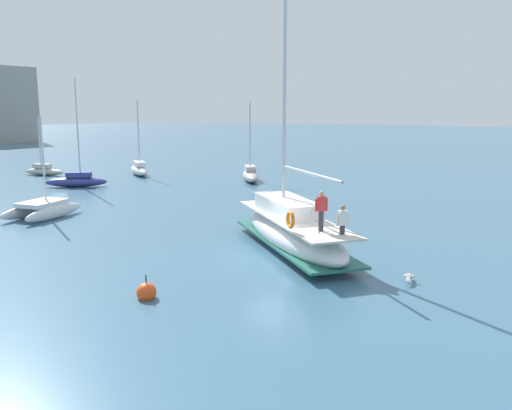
# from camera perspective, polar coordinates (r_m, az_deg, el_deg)

# --- Properties ---
(ground_plane) EXTENTS (400.00, 400.00, 0.00)m
(ground_plane) POSITION_cam_1_polar(r_m,az_deg,el_deg) (21.92, 1.97, -5.84)
(ground_plane) COLOR #38607A
(main_sailboat) EXTENTS (7.66, 9.13, 14.20)m
(main_sailboat) POSITION_cam_1_polar(r_m,az_deg,el_deg) (23.18, 3.98, -2.62)
(main_sailboat) COLOR silver
(main_sailboat) RESTS_ON ground
(moored_sloop_near) EXTENTS (5.05, 3.41, 5.80)m
(moored_sloop_near) POSITION_cam_1_polar(r_m,az_deg,el_deg) (32.48, -22.30, -0.34)
(moored_sloop_near) COLOR silver
(moored_sloop_near) RESTS_ON ground
(moored_sloop_far) EXTENTS (4.15, 5.42, 7.04)m
(moored_sloop_far) POSITION_cam_1_polar(r_m,az_deg,el_deg) (51.35, -12.64, 3.86)
(moored_sloop_far) COLOR white
(moored_sloop_far) RESTS_ON ground
(moored_catamaran) EXTENTS (2.35, 4.32, 5.46)m
(moored_catamaran) POSITION_cam_1_polar(r_m,az_deg,el_deg) (53.75, -22.14, 3.51)
(moored_catamaran) COLOR #B7B2A8
(moored_catamaran) RESTS_ON ground
(moored_cutter_left) EXTENTS (5.02, 4.62, 6.87)m
(moored_cutter_left) POSITION_cam_1_polar(r_m,az_deg,el_deg) (45.85, -0.62, 3.36)
(moored_cutter_left) COLOR #B7B2A8
(moored_cutter_left) RESTS_ON ground
(moored_cutter_right) EXTENTS (4.11, 4.43, 8.64)m
(moored_cutter_right) POSITION_cam_1_polar(r_m,az_deg,el_deg) (44.58, -19.02, 2.60)
(moored_cutter_right) COLOR navy
(moored_cutter_right) RESTS_ON ground
(seagull) EXTENTS (0.95, 0.48, 0.17)m
(seagull) POSITION_cam_1_polar(r_m,az_deg,el_deg) (19.66, 16.35, -7.49)
(seagull) COLOR silver
(seagull) RESTS_ON ground
(mooring_buoy) EXTENTS (0.66, 0.66, 0.93)m
(mooring_buoy) POSITION_cam_1_polar(r_m,az_deg,el_deg) (17.74, -11.87, -9.33)
(mooring_buoy) COLOR #EA4C19
(mooring_buoy) RESTS_ON ground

